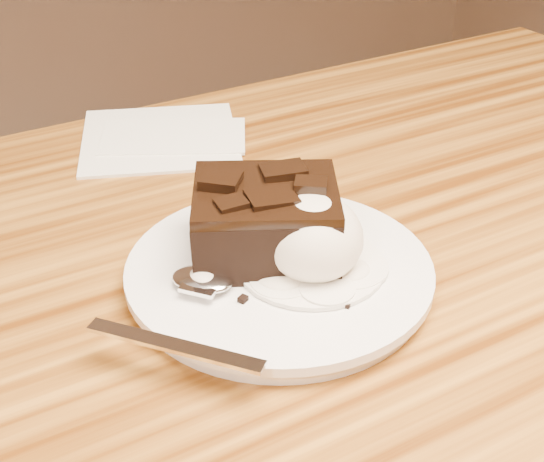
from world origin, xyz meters
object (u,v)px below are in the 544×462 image
plate (279,275)px  brownie (266,225)px  spoon (202,282)px  napkin (160,137)px  ice_cream_scoop (312,237)px

plate → brownie: size_ratio=2.18×
brownie → spoon: size_ratio=0.59×
plate → spoon: size_ratio=1.27×
brownie → spoon: (-0.06, -0.02, -0.02)m
plate → napkin: 0.27m
spoon → plate: bearing=-41.8°
ice_cream_scoop → plate: bearing=141.7°
plate → ice_cream_scoop: (0.02, -0.01, 0.03)m
plate → brownie: 0.04m
plate → ice_cream_scoop: 0.04m
spoon → napkin: (0.08, 0.26, -0.02)m
brownie → napkin: brownie is taller
plate → napkin: bearing=85.0°
plate → brownie: brownie is taller
brownie → ice_cream_scoop: ice_cream_scoop is taller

